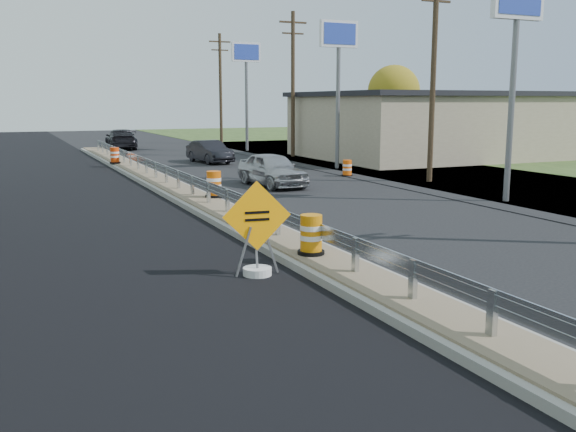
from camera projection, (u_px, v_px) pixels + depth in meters
name	position (u px, v px, depth m)	size (l,w,h in m)	color
ground	(278.00, 243.00, 16.76)	(140.00, 140.00, 0.00)	black
milled_overlay	(64.00, 201.00, 23.94)	(7.20, 120.00, 0.01)	black
median	(193.00, 198.00, 23.92)	(1.60, 55.00, 0.23)	gray
guardrail	(185.00, 179.00, 24.71)	(0.10, 46.15, 0.72)	silver
retail_building_near	(447.00, 124.00, 42.83)	(18.50, 12.50, 4.27)	tan
pylon_sign_south	(517.00, 20.00, 22.57)	(2.20, 0.30, 7.90)	slate
pylon_sign_mid	(339.00, 48.00, 34.23)	(2.20, 0.30, 7.90)	slate
pylon_sign_north	(246.00, 62.00, 46.78)	(2.20, 0.30, 7.90)	slate
utility_pole_smid	(433.00, 72.00, 28.63)	(1.90, 0.26, 9.40)	#473523
utility_pole_nmid	(293.00, 82.00, 42.08)	(1.90, 0.26, 9.40)	#473523
utility_pole_north	(221.00, 86.00, 55.53)	(1.90, 0.26, 9.40)	#473523
tree_far_yellow	(394.00, 91.00, 57.00)	(4.62, 4.62, 6.86)	#473523
caution_sign	(257.00, 252.00, 13.57)	(1.47, 0.61, 2.03)	white
barrel_median_near	(311.00, 235.00, 14.54)	(0.62, 0.62, 0.91)	black
barrel_median_mid	(214.00, 185.00, 23.22)	(0.65, 0.65, 0.95)	black
barrel_median_far	(115.00, 156.00, 35.90)	(0.61, 0.61, 0.89)	black
barrel_shoulder_near	(347.00, 168.00, 31.71)	(0.55, 0.55, 0.81)	black
car_silver	(272.00, 169.00, 28.00)	(1.73, 4.31, 1.47)	#A5A5AA
car_dark_mid	(210.00, 152.00, 38.68)	(1.42, 4.07, 1.34)	black
car_dark_far	(121.00, 139.00, 49.75)	(2.16, 5.32, 1.54)	black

